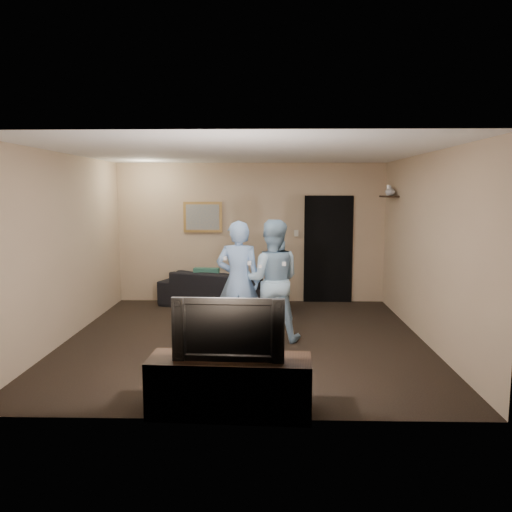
{
  "coord_description": "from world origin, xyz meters",
  "views": [
    {
      "loc": [
        0.32,
        -6.83,
        2.07
      ],
      "look_at": [
        0.15,
        0.3,
        1.15
      ],
      "focal_mm": 35.0,
      "sensor_mm": 36.0,
      "label": 1
    }
  ],
  "objects_px": {
    "wii_player_left": "(238,281)",
    "wii_player_right": "(272,280)",
    "television": "(229,327)",
    "sofa": "(223,289)",
    "tv_console": "(230,386)"
  },
  "relations": [
    {
      "from": "wii_player_right",
      "to": "wii_player_left",
      "type": "bearing_deg",
      "value": -174.24
    },
    {
      "from": "sofa",
      "to": "television",
      "type": "distance_m",
      "value": 4.37
    },
    {
      "from": "sofa",
      "to": "television",
      "type": "xyz_separation_m",
      "value": [
        0.45,
        -4.32,
        0.49
      ]
    },
    {
      "from": "television",
      "to": "tv_console",
      "type": "bearing_deg",
      "value": -177.22
    },
    {
      "from": "sofa",
      "to": "wii_player_left",
      "type": "distance_m",
      "value": 2.15
    },
    {
      "from": "television",
      "to": "wii_player_left",
      "type": "height_order",
      "value": "wii_player_left"
    },
    {
      "from": "tv_console",
      "to": "wii_player_left",
      "type": "xyz_separation_m",
      "value": [
        -0.05,
        2.27,
        0.59
      ]
    },
    {
      "from": "tv_console",
      "to": "wii_player_left",
      "type": "relative_size",
      "value": 0.91
    },
    {
      "from": "tv_console",
      "to": "wii_player_left",
      "type": "bearing_deg",
      "value": 94.01
    },
    {
      "from": "wii_player_left",
      "to": "wii_player_right",
      "type": "height_order",
      "value": "wii_player_right"
    },
    {
      "from": "sofa",
      "to": "tv_console",
      "type": "distance_m",
      "value": 4.34
    },
    {
      "from": "wii_player_left",
      "to": "wii_player_right",
      "type": "xyz_separation_m",
      "value": [
        0.46,
        0.05,
        0.01
      ]
    },
    {
      "from": "sofa",
      "to": "wii_player_left",
      "type": "bearing_deg",
      "value": 121.97
    },
    {
      "from": "tv_console",
      "to": "wii_player_left",
      "type": "height_order",
      "value": "wii_player_left"
    },
    {
      "from": "television",
      "to": "wii_player_right",
      "type": "height_order",
      "value": "wii_player_right"
    }
  ]
}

